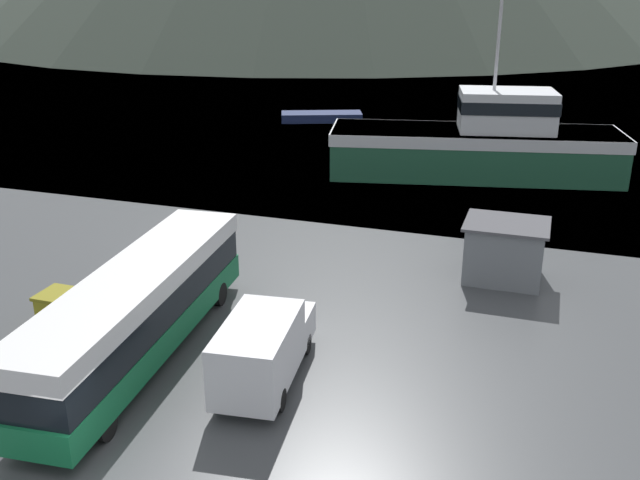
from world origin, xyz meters
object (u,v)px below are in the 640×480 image
delivery_van (263,347)px  fishing_boat (479,143)px  storage_bin (62,308)px  dock_kiosk (505,251)px  small_boat (322,117)px  tour_bus (138,309)px

delivery_van → fishing_boat: fishing_boat is taller
storage_bin → dock_kiosk: (14.93, 9.23, 0.64)m
fishing_boat → small_boat: 20.05m
dock_kiosk → fishing_boat: bearing=100.3°
dock_kiosk → small_boat: (-17.70, 29.48, -0.90)m
tour_bus → fishing_boat: (7.99, 26.45, 0.34)m
fishing_boat → small_boat: bearing=36.1°
fishing_boat → storage_bin: bearing=143.0°
dock_kiosk → small_boat: 34.40m
tour_bus → small_boat: bearing=94.7°
storage_bin → small_boat: 38.81m
tour_bus → small_boat: tour_bus is taller
storage_bin → delivery_van: bearing=-8.9°
delivery_van → small_boat: 41.61m
storage_bin → dock_kiosk: size_ratio=0.45×
delivery_van → small_boat: size_ratio=0.79×
tour_bus → fishing_boat: fishing_boat is taller
small_boat → fishing_boat: bearing=-153.5°
dock_kiosk → small_boat: dock_kiosk is taller
fishing_boat → dock_kiosk: bearing=178.7°
tour_bus → small_boat: (-6.79, 39.89, -1.40)m
tour_bus → delivery_van: tour_bus is taller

